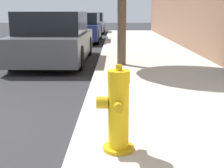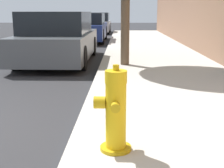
{
  "view_description": "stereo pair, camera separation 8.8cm",
  "coord_description": "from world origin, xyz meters",
  "px_view_note": "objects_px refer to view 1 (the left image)",
  "views": [
    {
      "loc": [
        2.56,
        -3.17,
        1.44
      ],
      "look_at": [
        2.52,
        0.88,
        0.5
      ],
      "focal_mm": 50.0,
      "sensor_mm": 36.0,
      "label": 1
    },
    {
      "loc": [
        2.64,
        -3.16,
        1.44
      ],
      "look_at": [
        2.52,
        0.88,
        0.5
      ],
      "focal_mm": 50.0,
      "sensor_mm": 36.0,
      "label": 2
    }
  ],
  "objects_px": {
    "parked_car_mid": "(83,28)",
    "parked_car_far": "(91,23)",
    "parked_car_near": "(55,38)",
    "fire_hydrant": "(118,112)"
  },
  "relations": [
    {
      "from": "fire_hydrant",
      "to": "parked_car_far",
      "type": "bearing_deg",
      "value": 95.01
    },
    {
      "from": "parked_car_near",
      "to": "parked_car_mid",
      "type": "distance_m",
      "value": 6.36
    },
    {
      "from": "fire_hydrant",
      "to": "parked_car_mid",
      "type": "distance_m",
      "value": 12.63
    },
    {
      "from": "parked_car_mid",
      "to": "parked_car_far",
      "type": "distance_m",
      "value": 6.4
    },
    {
      "from": "fire_hydrant",
      "to": "parked_car_near",
      "type": "xyz_separation_m",
      "value": [
        -1.76,
        6.17,
        0.19
      ]
    },
    {
      "from": "parked_car_mid",
      "to": "parked_car_far",
      "type": "xyz_separation_m",
      "value": [
        -0.07,
        6.4,
        -0.01
      ]
    },
    {
      "from": "parked_car_mid",
      "to": "parked_car_far",
      "type": "bearing_deg",
      "value": 90.66
    },
    {
      "from": "parked_car_near",
      "to": "fire_hydrant",
      "type": "bearing_deg",
      "value": -74.11
    },
    {
      "from": "fire_hydrant",
      "to": "parked_car_far",
      "type": "xyz_separation_m",
      "value": [
        -1.66,
        18.93,
        0.17
      ]
    },
    {
      "from": "parked_car_far",
      "to": "fire_hydrant",
      "type": "bearing_deg",
      "value": -84.99
    }
  ]
}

